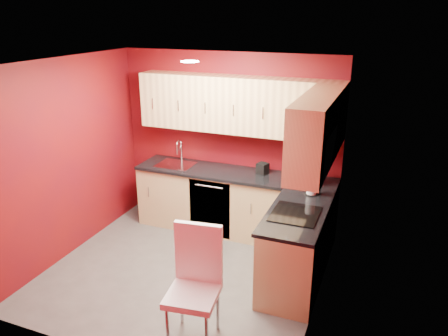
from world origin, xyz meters
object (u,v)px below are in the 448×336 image
Objects in this scene: paper_towel at (312,184)px; microwave at (310,150)px; coffee_maker at (314,173)px; dining_chair at (193,289)px; sink at (176,162)px; napkin_holder at (263,168)px.

microwave is at bearing -84.57° from paper_towel.
dining_chair is (-0.69, -2.16, -0.49)m from coffee_maker.
paper_towel is 2.03m from dining_chair.
sink is at bearing -178.92° from coffee_maker.
coffee_maker is 0.32m from paper_towel.
coffee_maker is 0.28× the size of dining_chair.
sink is at bearing 112.92° from dining_chair.
sink is at bearing 169.31° from paper_towel.
sink is at bearing 154.40° from microwave.
paper_towel is at bearing -10.69° from sink.
sink reaches higher than paper_towel.
microwave is 1.46× the size of sink.
paper_towel is at bearing -80.09° from coffee_maker.
paper_towel reaches higher than dining_chair.
paper_towel is (2.03, -0.38, 0.10)m from sink.
microwave is at bearing -81.14° from coffee_maker.
coffee_maker is 0.74m from napkin_holder.
sink is at bearing -175.76° from napkin_holder.
microwave is 1.11m from coffee_maker.
napkin_holder is at bearing 83.28° from dining_chair.
sink is (-2.09, 1.00, -0.72)m from microwave.
napkin_holder is 0.13× the size of dining_chair.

